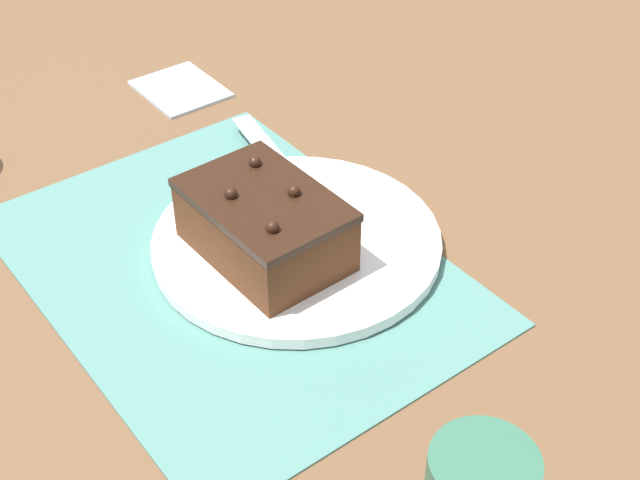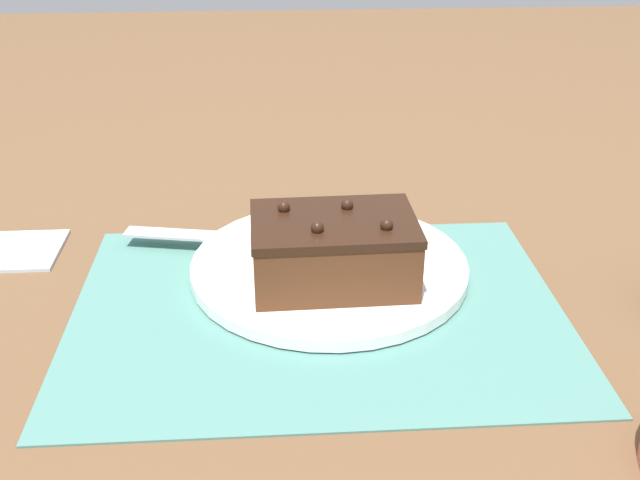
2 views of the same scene
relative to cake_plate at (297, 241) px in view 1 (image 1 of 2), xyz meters
name	(u,v)px [view 1 (image 1 of 2)]	position (x,y,z in m)	size (l,w,h in m)	color
ground_plane	(232,268)	(-0.02, -0.07, -0.01)	(3.00, 3.00, 0.00)	brown
placemat_woven	(232,266)	(-0.02, -0.07, -0.01)	(0.46, 0.34, 0.00)	slate
cake_plate	(297,241)	(0.00, 0.00, 0.00)	(0.28, 0.28, 0.01)	white
chocolate_cake	(265,224)	(0.00, -0.04, 0.04)	(0.16, 0.11, 0.07)	#512D19
serving_knife	(296,182)	(-0.07, 0.05, 0.01)	(0.22, 0.06, 0.01)	#472D19
folded_napkin	(180,88)	(-0.34, 0.07, -0.01)	(0.11, 0.09, 0.01)	silver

